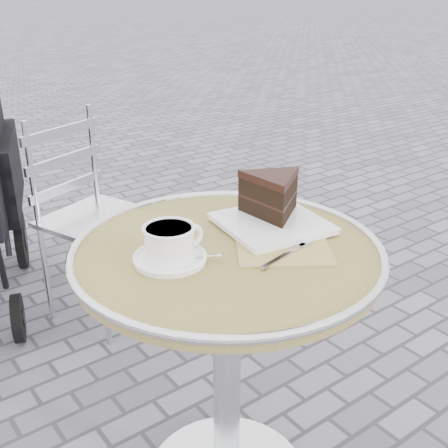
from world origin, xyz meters
TOP-DOWN VIEW (x-y plane):
  - cafe_table at (0.00, 0.00)m, footprint 0.72×0.72m
  - cappuccino_set at (-0.13, 0.03)m, footprint 0.17×0.16m
  - cake_plate_set at (0.18, 0.05)m, footprint 0.33×0.37m
  - bistro_chair at (0.09, 1.07)m, footprint 0.48×0.48m

SIDE VIEW (x-z plane):
  - bistro_chair at x=0.09m, z-range 0.10..0.93m
  - cafe_table at x=0.00m, z-range 0.20..0.94m
  - cappuccino_set at x=-0.13m, z-range 0.73..0.81m
  - cake_plate_set at x=0.18m, z-range 0.73..0.85m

